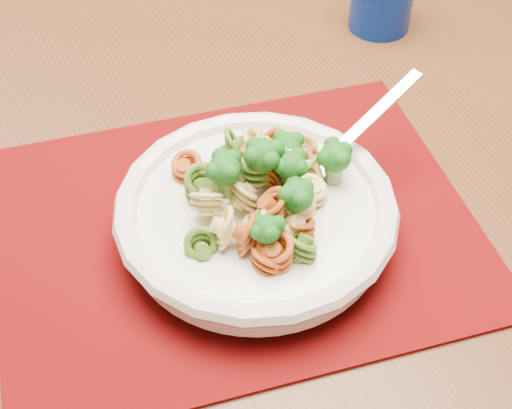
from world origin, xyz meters
TOP-DOWN VIEW (x-y plane):
  - dining_table at (-0.04, -0.32)m, footprint 1.35×0.95m
  - placemat at (0.00, -0.41)m, footprint 0.49×0.42m
  - pasta_bowl at (0.01, -0.43)m, footprint 0.24×0.24m
  - pasta_broccoli_heap at (0.01, -0.43)m, footprint 0.21×0.21m
  - fork at (0.07, -0.43)m, footprint 0.18×0.05m

SIDE VIEW (x-z plane):
  - dining_table at x=-0.04m, z-range 0.25..0.97m
  - placemat at x=0.00m, z-range 0.72..0.72m
  - pasta_bowl at x=0.01m, z-range 0.73..0.77m
  - fork at x=0.07m, z-range 0.73..0.80m
  - pasta_broccoli_heap at x=0.01m, z-range 0.74..0.80m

